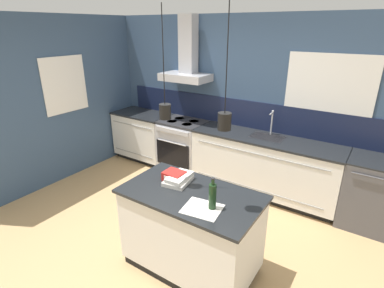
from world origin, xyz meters
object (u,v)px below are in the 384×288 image
object	(u,v)px
dishwasher	(370,193)
book_stack	(179,179)
bottle_on_island	(212,196)
red_supply_box	(174,176)
oven_range	(183,146)

from	to	relation	value
dishwasher	book_stack	size ratio (longest dim) A/B	2.73
dishwasher	book_stack	bearing A→B (deg)	-133.51
bottle_on_island	red_supply_box	xyz separation A→B (m)	(-0.60, 0.24, -0.08)
dishwasher	bottle_on_island	world-z (taller)	bottle_on_island
bottle_on_island	book_stack	distance (m)	0.58
oven_range	book_stack	distance (m)	2.20
bottle_on_island	book_stack	xyz separation A→B (m)	(-0.53, 0.22, -0.09)
dishwasher	red_supply_box	distance (m)	2.54
oven_range	bottle_on_island	xyz separation A→B (m)	(1.73, -2.00, 0.58)
oven_range	red_supply_box	bearing A→B (deg)	-57.29
oven_range	dishwasher	world-z (taller)	same
oven_range	red_supply_box	xyz separation A→B (m)	(1.13, -1.76, 0.50)
bottle_on_island	oven_range	bearing A→B (deg)	130.85
dishwasher	bottle_on_island	size ratio (longest dim) A/B	2.96
red_supply_box	bottle_on_island	bearing A→B (deg)	-21.86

